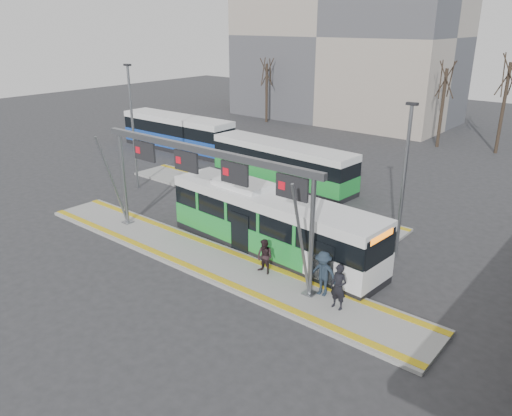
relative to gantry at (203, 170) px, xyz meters
The scene contains 18 objects.
ground 4.32m from the gantry, 36.20° to the right, with size 120.00×120.00×0.00m, color #2D2D30.
platform_main 4.25m from the gantry, 36.20° to the right, with size 22.00×3.00×0.15m, color gray.
platform_second 9.55m from the gantry, 115.25° to the left, with size 20.00×3.00×0.15m, color gray.
tactile_main 4.16m from the gantry, 36.20° to the right, with size 22.00×2.65×0.02m.
tactile_second 10.47m from the gantry, 112.32° to the left, with size 20.00×0.35×0.02m.
gantry is the anchor object (origin of this frame).
apartment_block 38.58m from the gantry, 110.90° to the left, with size 24.50×12.50×18.40m.
hero_bus 4.25m from the gantry, 50.57° to the left, with size 11.75×3.23×3.19m.
bg_bus_green 12.67m from the gantry, 110.01° to the left, with size 11.19×2.99×2.77m.
bg_bus_blue 21.83m from the gantry, 141.47° to the left, with size 11.26×2.63×2.93m.
passenger_a 7.96m from the gantry, ahead, with size 0.67×0.44×1.84m, color black.
passenger_b 4.73m from the gantry, ahead, with size 0.77×0.60×1.58m, color black.
passenger_c 7.04m from the gantry, ahead, with size 1.22×0.70×1.89m, color #1D2935.
tree_left 28.91m from the gantry, 89.66° to the left, with size 1.40×1.40×7.68m.
tree_mid 30.30m from the gantry, 80.78° to the left, with size 1.40×1.40×8.45m.
tree_far 34.03m from the gantry, 123.68° to the left, with size 1.40×1.40×7.07m.
lamp_west 11.91m from the gantry, 157.68° to the left, with size 0.50×0.25×8.06m.
lamp_east 9.07m from the gantry, 40.06° to the left, with size 0.50×0.25×7.30m.
Camera 1 is at (15.15, -14.76, 10.58)m, focal length 35.00 mm.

